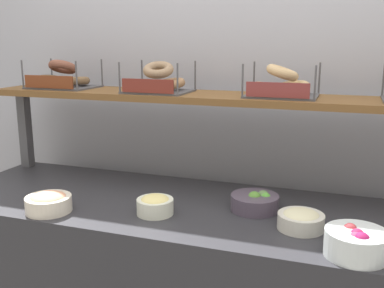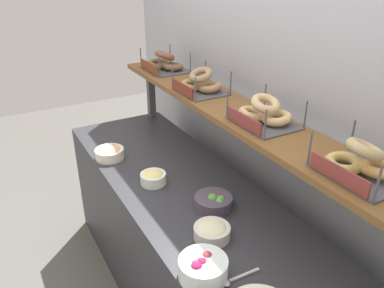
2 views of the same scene
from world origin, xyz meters
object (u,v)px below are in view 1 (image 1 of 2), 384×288
object	(u,v)px
bowl_potato_salad	(301,220)
bagel_basket_plain	(281,85)
bowl_beet_salad	(356,243)
bagel_basket_everything	(158,82)
serving_spoon_near_plate	(380,245)
bowl_egg_salad	(155,205)
bowl_lox_spread	(49,202)
bowl_veggie_mix	(255,202)
bagel_basket_cinnamon_raisin	(63,78)

from	to	relation	value
bowl_potato_salad	bagel_basket_plain	size ratio (longest dim) A/B	0.56
bowl_beet_salad	bagel_basket_everything	world-z (taller)	bagel_basket_everything
serving_spoon_near_plate	bagel_basket_plain	bearing A→B (deg)	133.63
bowl_egg_salad	bowl_lox_spread	world-z (taller)	bowl_lox_spread
bowl_veggie_mix	bagel_basket_everything	xyz separation A→B (m)	(-0.51, 0.21, 0.44)
serving_spoon_near_plate	bagel_basket_everything	size ratio (longest dim) A/B	0.62
bagel_basket_cinnamon_raisin	bowl_beet_salad	bearing A→B (deg)	-20.36
bowl_egg_salad	bagel_basket_everything	size ratio (longest dim) A/B	0.50
bagel_basket_everything	bagel_basket_plain	size ratio (longest dim) A/B	0.96
bowl_potato_salad	bowl_lox_spread	xyz separation A→B (m)	(-0.96, -0.16, 0.00)
bowl_veggie_mix	serving_spoon_near_plate	size ratio (longest dim) A/B	1.09
bowl_potato_salad	bagel_basket_cinnamon_raisin	bearing A→B (deg)	163.38
bowl_lox_spread	bowl_beet_salad	bearing A→B (deg)	-0.04
bowl_egg_salad	bagel_basket_plain	world-z (taller)	bagel_basket_plain
serving_spoon_near_plate	bowl_potato_salad	bearing A→B (deg)	166.93
bowl_veggie_mix	bowl_beet_salad	size ratio (longest dim) A/B	0.97
bowl_beet_salad	bowl_potato_salad	distance (m)	0.24
bowl_egg_salad	bagel_basket_cinnamon_raisin	size ratio (longest dim) A/B	0.46
bowl_veggie_mix	bowl_lox_spread	bearing A→B (deg)	-159.54
bowl_veggie_mix	bowl_potato_salad	size ratio (longest dim) A/B	1.15
bowl_lox_spread	serving_spoon_near_plate	bearing A→B (deg)	4.50
bowl_potato_salad	bagel_basket_everything	bearing A→B (deg)	153.93
bowl_beet_salad	serving_spoon_near_plate	bearing A→B (deg)	51.66
bowl_veggie_mix	bagel_basket_everything	size ratio (longest dim) A/B	0.67
bagel_basket_cinnamon_raisin	bagel_basket_everything	size ratio (longest dim) A/B	1.10
serving_spoon_near_plate	bagel_basket_cinnamon_raisin	size ratio (longest dim) A/B	0.56
bowl_egg_salad	bowl_potato_salad	bearing A→B (deg)	4.27
bagel_basket_everything	bagel_basket_plain	bearing A→B (deg)	2.24
bowl_lox_spread	bowl_veggie_mix	bearing A→B (deg)	20.46
bowl_egg_salad	bowl_veggie_mix	distance (m)	0.40
bowl_veggie_mix	bagel_basket_cinnamon_raisin	distance (m)	1.15
bowl_egg_salad	bagel_basket_plain	size ratio (longest dim) A/B	0.48
bagel_basket_cinnamon_raisin	bowl_egg_salad	bearing A→B (deg)	-31.11
bowl_veggie_mix	bagel_basket_plain	size ratio (longest dim) A/B	0.64
bowl_potato_salad	bowl_egg_salad	bearing A→B (deg)	-175.73
bowl_veggie_mix	bagel_basket_everything	distance (m)	0.71
bowl_lox_spread	bowl_potato_salad	bearing A→B (deg)	9.29
bagel_basket_cinnamon_raisin	bagel_basket_everything	distance (m)	0.53
bowl_egg_salad	bagel_basket_cinnamon_raisin	world-z (taller)	bagel_basket_cinnamon_raisin
bowl_egg_salad	bowl_beet_salad	world-z (taller)	bowl_beet_salad
bowl_lox_spread	bagel_basket_cinnamon_raisin	bearing A→B (deg)	117.03
bowl_lox_spread	bagel_basket_cinnamon_raisin	world-z (taller)	bagel_basket_cinnamon_raisin
bowl_veggie_mix	bowl_beet_salad	xyz separation A→B (m)	(0.38, -0.29, 0.01)
bowl_beet_salad	bowl_veggie_mix	bearing A→B (deg)	142.70
bowl_egg_salad	bowl_lox_spread	xyz separation A→B (m)	(-0.41, -0.12, 0.00)
bowl_egg_salad	bowl_veggie_mix	bearing A→B (deg)	25.35
bowl_potato_salad	bowl_beet_salad	bearing A→B (deg)	-40.41
bowl_egg_salad	serving_spoon_near_plate	bearing A→B (deg)	-1.39
bowl_lox_spread	bowl_egg_salad	bearing A→B (deg)	15.86
bowl_potato_salad	bagel_basket_cinnamon_raisin	size ratio (longest dim) A/B	0.53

